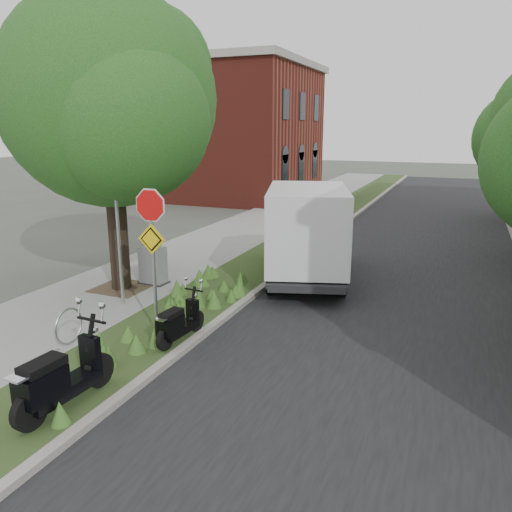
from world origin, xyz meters
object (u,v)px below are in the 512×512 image
(scooter_near, at_px, (176,326))
(utility_cabinet, at_px, (153,266))
(scooter_far, at_px, (55,386))
(sign_assembly, at_px, (152,232))
(box_truck, at_px, (307,228))

(scooter_near, xyz_separation_m, utility_cabinet, (-2.72, 3.23, 0.14))
(scooter_near, xyz_separation_m, scooter_far, (-0.34, -2.94, 0.11))
(utility_cabinet, bearing_deg, scooter_far, -68.97)
(scooter_near, height_order, utility_cabinet, utility_cabinet)
(scooter_far, bearing_deg, scooter_near, 83.34)
(sign_assembly, xyz_separation_m, box_truck, (1.71, 5.29, -0.78))
(utility_cabinet, bearing_deg, scooter_near, -49.95)
(sign_assembly, distance_m, utility_cabinet, 3.94)
(utility_cabinet, bearing_deg, box_truck, 32.41)
(scooter_near, relative_size, utility_cabinet, 1.48)
(scooter_near, distance_m, scooter_far, 2.96)
(sign_assembly, bearing_deg, box_truck, 72.10)
(scooter_near, height_order, box_truck, box_truck)
(sign_assembly, bearing_deg, scooter_far, -84.01)
(sign_assembly, relative_size, utility_cabinet, 3.09)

